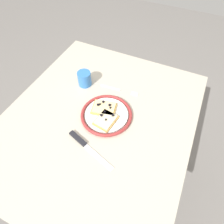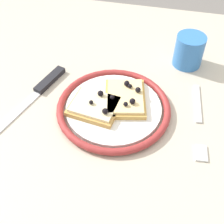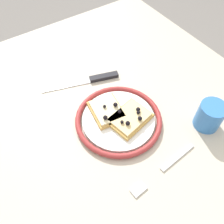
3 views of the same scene
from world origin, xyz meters
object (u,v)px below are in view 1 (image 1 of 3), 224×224
Objects in this scene: dining_table at (99,130)px; pizza_slice_near at (104,108)px; pizza_slice_far at (106,120)px; fork at (119,90)px; cup at (85,79)px; knife at (83,143)px; plate at (107,115)px.

dining_table is 7.99× the size of pizza_slice_near.
fork is at bearing -173.26° from pizza_slice_far.
cup is (-0.17, -0.16, 0.14)m from dining_table.
fork is (-0.34, 0.01, -0.00)m from knife.
knife is at bearing -8.13° from plate.
plate is 0.04m from pizza_slice_far.
cup is at bearing -78.95° from fork.
plate is 0.03m from pizza_slice_near.
knife is (0.17, -0.02, -0.00)m from plate.
fork is (-0.20, 0.02, 0.11)m from dining_table.
knife is at bearing 28.24° from cup.
cup is at bearing -125.19° from pizza_slice_near.
plate is 2.17× the size of pizza_slice_far.
cup is at bearing -126.05° from plate.
pizza_slice_far is at bearing 164.07° from knife.
cup reaches higher than pizza_slice_far.
dining_table is 0.23m from fork.
plate is at bearing 171.87° from knife.
pizza_slice_near is at bearing 54.81° from cup.
pizza_slice_near is 0.52× the size of knife.
plate is 1.00× the size of knife.
pizza_slice_far is 0.53× the size of fork.
pizza_slice_far is at bearing 21.69° from plate.
pizza_slice_near is 0.61× the size of fork.
pizza_slice_near is (-0.05, 0.01, 0.12)m from dining_table.
pizza_slice_far is (0.01, 0.04, 0.12)m from dining_table.
pizza_slice_near is at bearing -146.79° from pizza_slice_far.
cup reaches higher than plate.
fork is (-0.17, -0.01, -0.01)m from plate.
pizza_slice_near is at bearing -4.33° from fork.
pizza_slice_near is 1.62× the size of cup.
pizza_slice_near is at bearing -131.99° from plate.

